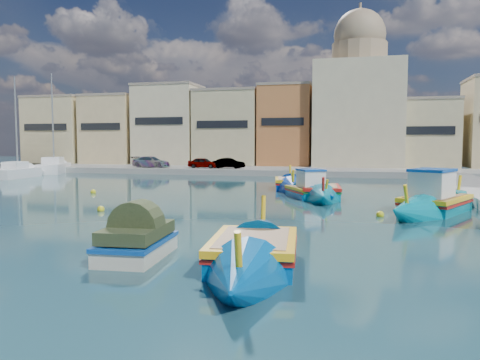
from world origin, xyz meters
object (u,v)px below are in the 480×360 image
(tender_near, at_px, (137,243))
(yacht_midnorth, at_px, (26,173))
(luzzu_green, at_px, (291,185))
(luzzu_cyan_south, at_px, (254,255))
(luzzu_blue_cabin, at_px, (308,192))
(church_block, at_px, (358,100))
(luzzu_cyan_mid, at_px, (321,193))
(yacht_north, at_px, (58,168))
(luzzu_turquoise_cabin, at_px, (435,204))

(tender_near, relative_size, yacht_midnorth, 0.30)
(luzzu_green, relative_size, luzzu_cyan_south, 1.01)
(luzzu_blue_cabin, xyz_separation_m, yacht_midnorth, (-28.80, 10.80, 0.08))
(church_block, bearing_deg, luzzu_cyan_mid, -94.11)
(luzzu_cyan_mid, xyz_separation_m, yacht_midnorth, (-29.60, 10.68, 0.13))
(luzzu_blue_cabin, relative_size, yacht_north, 0.65)
(church_block, distance_m, yacht_north, 36.05)
(church_block, bearing_deg, luzzu_green, -100.73)
(luzzu_blue_cabin, distance_m, luzzu_green, 5.24)
(yacht_north, bearing_deg, luzzu_turquoise_cabin, -31.56)
(luzzu_cyan_mid, bearing_deg, luzzu_cyan_south, -92.21)
(tender_near, distance_m, yacht_north, 43.96)
(luzzu_cyan_mid, distance_m, yacht_north, 36.19)
(church_block, bearing_deg, yacht_midnorth, -149.84)
(luzzu_blue_cabin, bearing_deg, luzzu_turquoise_cabin, -34.50)
(church_block, distance_m, luzzu_blue_cabin, 30.46)
(church_block, height_order, luzzu_green, church_block)
(luzzu_blue_cabin, distance_m, luzzu_cyan_mid, 0.82)
(church_block, xyz_separation_m, luzzu_turquoise_cabin, (3.70, -33.76, -8.01))
(tender_near, xyz_separation_m, yacht_north, (-27.18, 34.55, 0.02))
(luzzu_cyan_mid, bearing_deg, yacht_north, 149.93)
(luzzu_cyan_south, height_order, yacht_midnorth, yacht_midnorth)
(luzzu_cyan_mid, height_order, yacht_midnorth, yacht_midnorth)
(church_block, xyz_separation_m, luzzu_green, (-4.60, -24.26, -8.11))
(luzzu_cyan_mid, bearing_deg, luzzu_green, 117.42)
(luzzu_blue_cabin, relative_size, luzzu_green, 0.85)
(luzzu_blue_cabin, height_order, luzzu_cyan_south, luzzu_blue_cabin)
(luzzu_turquoise_cabin, height_order, yacht_north, yacht_north)
(church_block, height_order, luzzu_cyan_south, church_block)
(luzzu_blue_cabin, bearing_deg, tender_near, -101.55)
(luzzu_turquoise_cabin, xyz_separation_m, tender_near, (-9.93, -11.76, 0.06))
(luzzu_green, distance_m, yacht_midnorth, 27.72)
(luzzu_blue_cabin, relative_size, yacht_midnorth, 0.74)
(luzzu_turquoise_cabin, relative_size, luzzu_cyan_mid, 1.10)
(luzzu_cyan_south, relative_size, yacht_north, 0.75)
(luzzu_green, xyz_separation_m, yacht_north, (-28.81, 13.30, 0.17))
(church_block, xyz_separation_m, luzzu_cyan_mid, (-2.09, -29.10, -8.13))
(church_block, distance_m, yacht_midnorth, 37.52)
(luzzu_blue_cabin, xyz_separation_m, luzzu_cyan_mid, (0.81, 0.12, -0.05))
(church_block, relative_size, luzzu_cyan_mid, 2.08)
(yacht_north, bearing_deg, yacht_midnorth, -77.04)
(luzzu_blue_cabin, height_order, yacht_midnorth, yacht_midnorth)
(church_block, height_order, yacht_north, church_block)
(luzzu_turquoise_cabin, relative_size, luzzu_green, 1.13)
(church_block, distance_m, luzzu_cyan_south, 46.32)
(luzzu_turquoise_cabin, height_order, luzzu_cyan_mid, luzzu_turquoise_cabin)
(yacht_midnorth, bearing_deg, yacht_north, 102.96)
(luzzu_cyan_south, xyz_separation_m, tender_near, (-3.50, 0.00, 0.16))
(luzzu_turquoise_cabin, xyz_separation_m, luzzu_green, (-8.30, 9.50, -0.10))
(luzzu_turquoise_cabin, xyz_separation_m, luzzu_blue_cabin, (-6.60, 4.53, -0.07))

